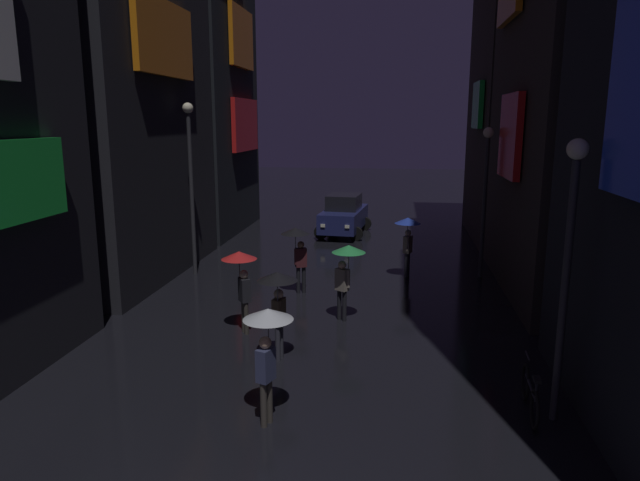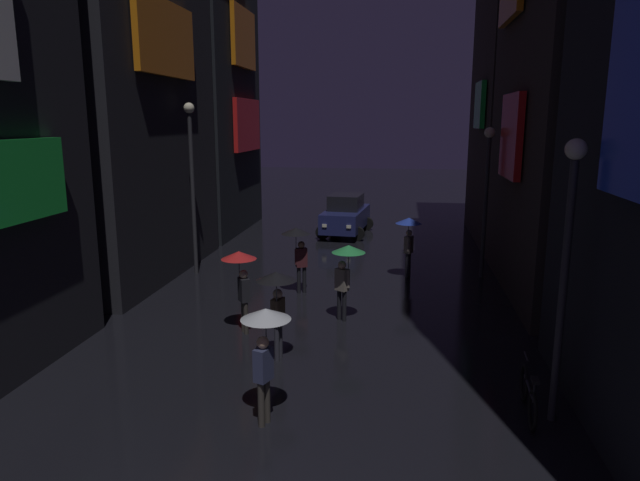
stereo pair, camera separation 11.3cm
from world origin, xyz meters
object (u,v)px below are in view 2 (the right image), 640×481
object	(u,v)px
streetlamp_right_far	(487,184)
streetlamp_left_far	(192,170)
pedestrian_midstreet_centre_red	(241,269)
pedestrian_foreground_left_blue	(409,230)
pedestrian_far_right_black	(277,291)
bicycle_parked_at_storefront	(528,395)
pedestrian_near_crossing_green	(346,261)
pedestrian_foreground_right_black	(298,242)
pedestrian_midstreet_left_clear	(265,334)
streetlamp_right_near	(567,249)
car_distant	(346,215)

from	to	relation	value
streetlamp_right_far	streetlamp_left_far	size ratio (longest dim) A/B	0.86
pedestrian_midstreet_centre_red	pedestrian_foreground_left_blue	bearing A→B (deg)	53.82
pedestrian_far_right_black	bicycle_parked_at_storefront	distance (m)	5.51
pedestrian_foreground_left_blue	pedestrian_near_crossing_green	bearing A→B (deg)	-109.88
pedestrian_near_crossing_green	pedestrian_foreground_right_black	distance (m)	2.89
pedestrian_midstreet_left_clear	pedestrian_far_right_black	world-z (taller)	same
pedestrian_foreground_left_blue	streetlamp_right_near	xyz separation A→B (m)	(2.56, -9.34, 1.54)
pedestrian_foreground_right_black	streetlamp_left_far	distance (m)	4.85
pedestrian_far_right_black	pedestrian_midstreet_centre_red	size ratio (longest dim) A/B	1.00
streetlamp_left_far	car_distant	bearing A→B (deg)	59.97
pedestrian_midstreet_centre_red	pedestrian_foreground_right_black	world-z (taller)	same
pedestrian_near_crossing_green	streetlamp_right_near	size ratio (longest dim) A/B	0.42
pedestrian_midstreet_left_clear	streetlamp_right_far	xyz separation A→B (m)	(5.14, 10.56, 1.57)
pedestrian_far_right_black	streetlamp_left_far	size ratio (longest dim) A/B	0.36
pedestrian_midstreet_centre_red	streetlamp_right_far	distance (m)	9.40
pedestrian_midstreet_centre_red	pedestrian_far_right_black	bearing A→B (deg)	-52.35
pedestrian_far_right_black	pedestrian_foreground_left_blue	size ratio (longest dim) A/B	1.00
pedestrian_near_crossing_green	pedestrian_foreground_left_blue	distance (m)	4.95
pedestrian_midstreet_left_clear	pedestrian_far_right_black	xyz separation A→B (m)	(-0.36, 2.58, 0.00)
pedestrian_midstreet_left_clear	streetlamp_right_near	size ratio (longest dim) A/B	0.42
pedestrian_far_right_black	pedestrian_foreground_left_blue	world-z (taller)	same
car_distant	streetlamp_right_near	world-z (taller)	streetlamp_right_near
bicycle_parked_at_storefront	streetlamp_right_near	world-z (taller)	streetlamp_right_near
streetlamp_left_far	pedestrian_near_crossing_green	bearing A→B (deg)	-35.54
pedestrian_midstreet_left_clear	pedestrian_foreground_right_black	distance (m)	7.80
pedestrian_midstreet_left_clear	streetlamp_right_far	size ratio (longest dim) A/B	0.41
car_distant	pedestrian_foreground_left_blue	bearing A→B (deg)	-68.52
pedestrian_midstreet_centre_red	car_distant	size ratio (longest dim) A/B	0.50
pedestrian_near_crossing_green	streetlamp_right_far	bearing A→B (deg)	50.26
pedestrian_far_right_black	pedestrian_near_crossing_green	bearing A→B (deg)	66.38
streetlamp_left_far	streetlamp_right_far	bearing A→B (deg)	5.62
pedestrian_near_crossing_green	bicycle_parked_at_storefront	distance (m)	6.08
pedestrian_near_crossing_green	streetlamp_right_far	xyz separation A→B (m)	(4.24, 5.10, 1.57)
car_distant	streetlamp_left_far	bearing A→B (deg)	-120.03
streetlamp_right_far	streetlamp_right_near	xyz separation A→B (m)	(-0.00, -9.78, -0.04)
streetlamp_left_far	streetlamp_right_near	bearing A→B (deg)	-41.35
pedestrian_foreground_right_black	pedestrian_midstreet_left_clear	bearing A→B (deg)	-83.82
streetlamp_right_far	streetlamp_right_near	size ratio (longest dim) A/B	1.01
pedestrian_near_crossing_green	streetlamp_left_far	xyz separation A→B (m)	(-5.76, 4.12, 2.01)
pedestrian_far_right_black	pedestrian_foreground_right_black	world-z (taller)	same
streetlamp_right_far	pedestrian_foreground_right_black	bearing A→B (deg)	-154.92
pedestrian_foreground_left_blue	streetlamp_right_far	bearing A→B (deg)	9.94
pedestrian_midstreet_left_clear	pedestrian_foreground_left_blue	size ratio (longest dim) A/B	1.00
pedestrian_foreground_left_blue	pedestrian_foreground_right_black	size ratio (longest dim) A/B	1.00
pedestrian_near_crossing_green	bicycle_parked_at_storefront	size ratio (longest dim) A/B	1.16
pedestrian_foreground_left_blue	streetlamp_right_far	xyz separation A→B (m)	(2.56, 0.45, 1.57)
pedestrian_near_crossing_green	streetlamp_left_far	bearing A→B (deg)	144.46
pedestrian_midstreet_left_clear	streetlamp_right_far	bearing A→B (deg)	64.04
pedestrian_midstreet_centre_red	pedestrian_foreground_left_blue	size ratio (longest dim) A/B	1.00
bicycle_parked_at_storefront	streetlamp_left_far	xyz separation A→B (m)	(-9.60, 8.66, 3.29)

